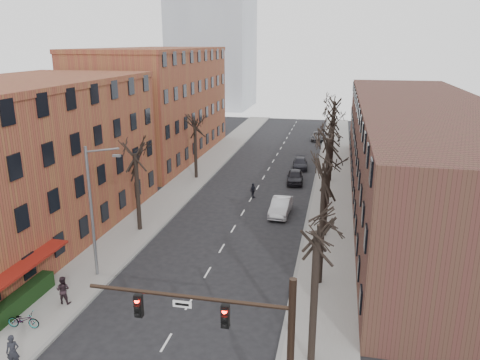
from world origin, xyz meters
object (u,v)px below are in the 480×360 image
Objects in this scene: silver_sedan at (281,207)px; bicycle at (23,320)px; pedestrian_a at (13,352)px; parked_car_near at (295,177)px; parked_car_mid at (300,163)px.

silver_sedan reaches higher than bicycle.
bicycle is at bearing 100.88° from pedestrian_a.
silver_sedan is 2.59× the size of bicycle.
silver_sedan is 2.71× the size of pedestrian_a.
silver_sedan is 23.81m from bicycle.
parked_car_near is 1.00× the size of parked_car_mid.
pedestrian_a reaches higher than parked_car_mid.
parked_car_mid is 41.89m from pedestrian_a.
silver_sedan is 25.78m from pedestrian_a.
parked_car_mid is at bearing 90.85° from silver_sedan.
parked_car_mid reaches higher than bicycle.
pedestrian_a is (-10.20, -34.12, 0.27)m from parked_car_near.
pedestrian_a is (-10.21, -40.62, 0.37)m from parked_car_mid.
bicycle is at bearing -112.37° from parked_car_mid.
parked_car_mid is (0.31, 16.82, -0.13)m from silver_sedan.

